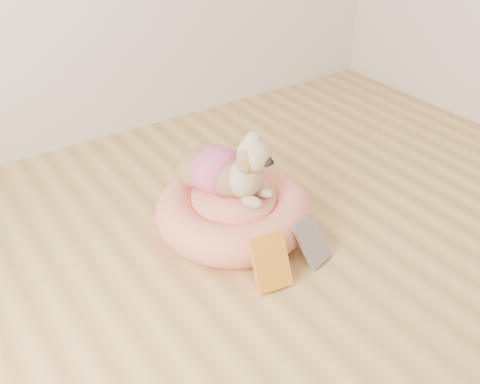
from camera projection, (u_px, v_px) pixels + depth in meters
pet_bed at (234, 211)px, 2.46m from camera, size 0.72×0.72×0.19m
dog at (228, 158)px, 2.32m from camera, size 0.47×0.55×0.34m
book_yellow at (271, 262)px, 2.13m from camera, size 0.17×0.15×0.21m
book_white at (312, 241)px, 2.27m from camera, size 0.17×0.17×0.18m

